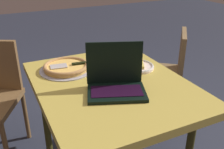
% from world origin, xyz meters
% --- Properties ---
extents(dining_table, '(1.03, 0.83, 0.75)m').
position_xyz_m(dining_table, '(0.00, 0.00, 0.68)').
color(dining_table, gold).
rests_on(dining_table, ground_plane).
extents(laptop, '(0.31, 0.36, 0.25)m').
position_xyz_m(laptop, '(-0.10, 0.02, 0.81)').
color(laptop, black).
rests_on(laptop, dining_table).
extents(pizza_plate, '(0.21, 0.21, 0.04)m').
position_xyz_m(pizza_plate, '(0.11, -0.24, 0.77)').
color(pizza_plate, white).
rests_on(pizza_plate, dining_table).
extents(pizza_tray, '(0.34, 0.34, 0.04)m').
position_xyz_m(pizza_tray, '(0.28, 0.18, 0.77)').
color(pizza_tray, '#A5A3AE').
rests_on(pizza_tray, dining_table).
extents(table_knife, '(0.22, 0.12, 0.01)m').
position_xyz_m(table_knife, '(0.43, -0.24, 0.76)').
color(table_knife, silver).
rests_on(table_knife, dining_table).
extents(chair_near, '(0.57, 0.57, 0.83)m').
position_xyz_m(chair_near, '(0.50, -0.79, 0.48)').
color(chair_near, brown).
rests_on(chair_near, ground_plane).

